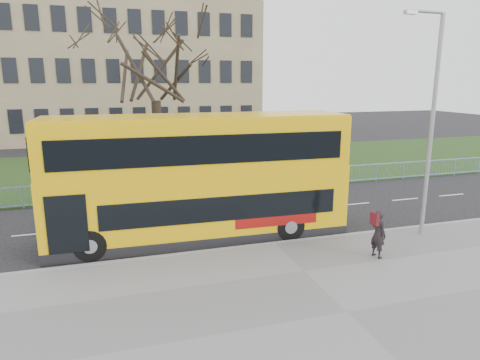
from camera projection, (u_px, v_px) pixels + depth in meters
name	position (u px, v px, depth m)	size (l,w,h in m)	color
ground	(261.00, 232.00, 17.69)	(120.00, 120.00, 0.00)	black
pavement	(347.00, 314.00, 11.39)	(80.00, 10.50, 0.12)	slate
kerb	(275.00, 244.00, 16.23)	(80.00, 0.20, 0.14)	gray
grass_verge	(194.00, 167.00, 31.00)	(80.00, 15.40, 0.08)	#1A3814
guard_railing	(221.00, 184.00, 23.71)	(40.00, 0.12, 1.10)	#789AD6
bare_tree	(155.00, 84.00, 24.80)	(8.17, 8.17, 11.67)	black
civic_building	(112.00, 72.00, 47.27)	(30.00, 15.00, 14.00)	#846F53
yellow_bus	(199.00, 175.00, 16.53)	(11.52, 3.06, 4.80)	#E9B209
pedestrian	(378.00, 234.00, 14.75)	(0.61, 0.40, 1.68)	black
street_lamp	(430.00, 118.00, 16.12)	(1.79, 0.29, 8.42)	gray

